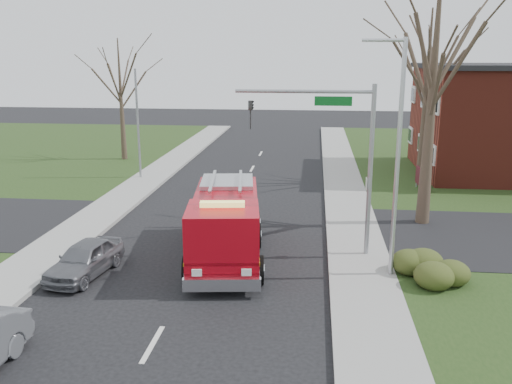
# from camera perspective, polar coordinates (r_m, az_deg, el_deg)

# --- Properties ---
(ground) EXTENTS (120.00, 120.00, 0.00)m
(ground) POSITION_cam_1_polar(r_m,az_deg,el_deg) (21.18, -6.11, -7.55)
(ground) COLOR black
(ground) RESTS_ON ground
(sidewalk_right) EXTENTS (2.40, 80.00, 0.15)m
(sidewalk_right) POSITION_cam_1_polar(r_m,az_deg,el_deg) (20.78, 11.00, -7.96)
(sidewalk_right) COLOR gray
(sidewalk_right) RESTS_ON ground
(sidewalk_left) EXTENTS (2.40, 80.00, 0.15)m
(sidewalk_left) POSITION_cam_1_polar(r_m,az_deg,el_deg) (23.23, -21.33, -6.29)
(sidewalk_left) COLOR gray
(sidewalk_left) RESTS_ON ground
(health_center_sign) EXTENTS (0.12, 2.00, 1.40)m
(health_center_sign) POSITION_cam_1_polar(r_m,az_deg,el_deg) (33.01, 16.84, 1.49)
(health_center_sign) COLOR #49111A
(health_center_sign) RESTS_ON ground
(hedge_corner) EXTENTS (2.80, 2.00, 0.90)m
(hedge_corner) POSITION_cam_1_polar(r_m,az_deg,el_deg) (20.12, 19.33, -7.74)
(hedge_corner) COLOR #2B3914
(hedge_corner) RESTS_ON lawn_right
(bare_tree_near) EXTENTS (6.00, 6.00, 12.00)m
(bare_tree_near) POSITION_cam_1_polar(r_m,az_deg,el_deg) (25.70, 18.26, 12.62)
(bare_tree_near) COLOR #3B2C23
(bare_tree_near) RESTS_ON ground
(bare_tree_far) EXTENTS (5.25, 5.25, 10.50)m
(bare_tree_far) POSITION_cam_1_polar(r_m,az_deg,el_deg) (34.85, 17.60, 11.40)
(bare_tree_far) COLOR #3B2C23
(bare_tree_far) RESTS_ON ground
(bare_tree_left) EXTENTS (4.50, 4.50, 9.00)m
(bare_tree_left) POSITION_cam_1_polar(r_m,az_deg,el_deg) (41.79, -14.10, 10.74)
(bare_tree_left) COLOR #3B2C23
(bare_tree_left) RESTS_ON ground
(traffic_signal_mast) EXTENTS (5.29, 0.18, 6.80)m
(traffic_signal_mast) POSITION_cam_1_polar(r_m,az_deg,el_deg) (20.93, 8.57, 5.50)
(traffic_signal_mast) COLOR gray
(traffic_signal_mast) RESTS_ON ground
(streetlight_pole) EXTENTS (1.48, 0.16, 8.40)m
(streetlight_pole) POSITION_cam_1_polar(r_m,az_deg,el_deg) (19.17, 14.56, 3.92)
(streetlight_pole) COLOR #B7BABF
(streetlight_pole) RESTS_ON ground
(utility_pole_far) EXTENTS (0.14, 0.14, 7.00)m
(utility_pole_far) POSITION_cam_1_polar(r_m,az_deg,el_deg) (35.27, -12.32, 6.89)
(utility_pole_far) COLOR gray
(utility_pole_far) RESTS_ON ground
(fire_engine) EXTENTS (3.61, 7.69, 2.99)m
(fire_engine) POSITION_cam_1_polar(r_m,az_deg,el_deg) (21.14, -3.23, -3.63)
(fire_engine) COLOR #A80713
(fire_engine) RESTS_ON ground
(parked_car_maroon) EXTENTS (2.05, 3.92, 1.27)m
(parked_car_maroon) POSITION_cam_1_polar(r_m,az_deg,el_deg) (20.78, -17.58, -6.73)
(parked_car_maroon) COLOR slate
(parked_car_maroon) RESTS_ON ground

